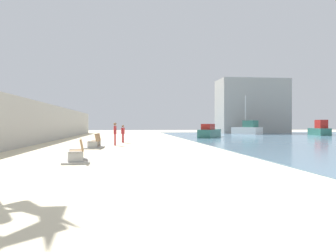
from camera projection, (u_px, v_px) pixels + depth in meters
ground_plane at (128, 143)px, 27.34m from camera, size 120.00×120.00×0.00m
seawall at (35, 123)px, 26.42m from camera, size 0.80×64.00×3.45m
bench_near at (77, 156)px, 13.74m from camera, size 1.36×2.23×0.98m
bench_far at (95, 145)px, 21.62m from camera, size 1.27×2.18×0.98m
person_walking at (123, 132)px, 27.95m from camera, size 0.31×0.48×1.54m
person_standing at (115, 132)px, 24.23m from camera, size 0.23×0.53×1.73m
boat_far_right at (320, 130)px, 45.31m from camera, size 2.09×4.46×2.17m
boat_mid_bay at (247, 129)px, 50.58m from camera, size 3.80×5.23×6.10m
boat_far_left at (210, 132)px, 38.47m from camera, size 4.22×6.46×1.60m
harbor_building at (252, 107)px, 57.77m from camera, size 12.00×6.00×9.52m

